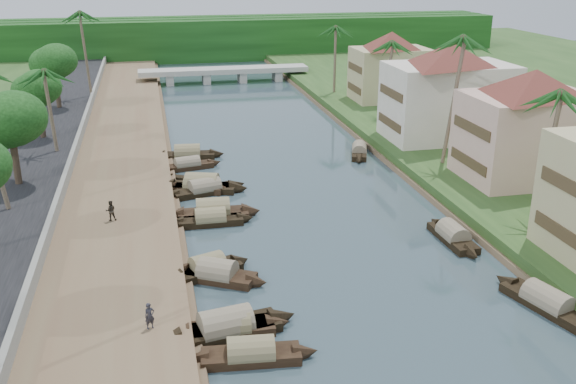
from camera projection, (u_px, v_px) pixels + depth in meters
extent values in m
plane|color=#32454C|center=(359.00, 285.00, 41.36)|extent=(220.00, 220.00, 0.00)
cube|color=brown|center=(115.00, 192.00, 56.36)|extent=(10.00, 180.00, 0.80)
cube|color=#25451B|center=(480.00, 164.00, 63.26)|extent=(16.00, 180.00, 1.20)
cube|color=black|center=(11.00, 196.00, 54.57)|extent=(8.00, 180.00, 1.40)
cube|color=slate|center=(63.00, 186.00, 55.20)|extent=(0.40, 180.00, 1.10)
cube|color=black|center=(210.00, 41.00, 127.03)|extent=(120.00, 4.00, 8.00)
cube|color=black|center=(207.00, 38.00, 131.62)|extent=(120.00, 4.00, 8.00)
cube|color=black|center=(205.00, 35.00, 136.20)|extent=(120.00, 4.00, 8.00)
cube|color=#A9A99E|center=(224.00, 70.00, 106.65)|extent=(28.00, 4.00, 0.80)
cube|color=#A9A99E|center=(170.00, 79.00, 105.24)|extent=(1.20, 3.50, 1.80)
cube|color=#A9A99E|center=(206.00, 78.00, 106.43)|extent=(1.20, 3.50, 1.80)
cube|color=#A9A99E|center=(242.00, 76.00, 107.63)|extent=(1.20, 3.50, 1.80)
cube|color=#A9A99E|center=(277.00, 75.00, 108.82)|extent=(1.20, 3.50, 1.80)
cube|color=#493822|center=(564.00, 235.00, 40.99)|extent=(0.10, 6.40, 0.90)
cube|color=#493822|center=(572.00, 188.00, 39.88)|extent=(0.10, 6.40, 0.90)
cube|color=beige|center=(528.00, 137.00, 56.45)|extent=(11.00, 8.00, 7.50)
pyramid|color=brown|center=(536.00, 82.00, 54.77)|extent=(14.11, 14.11, 2.20)
cube|color=#493822|center=(468.00, 161.00, 56.00)|extent=(0.10, 6.40, 0.90)
cube|color=#493822|center=(472.00, 128.00, 54.96)|extent=(0.10, 6.40, 0.90)
cube|color=silver|center=(448.00, 101.00, 69.00)|extent=(13.00, 8.00, 8.00)
pyramid|color=brown|center=(452.00, 54.00, 67.22)|extent=(15.59, 15.59, 2.20)
cube|color=#493822|center=(389.00, 123.00, 68.39)|extent=(0.10, 6.40, 0.90)
cube|color=#493822|center=(391.00, 93.00, 67.27)|extent=(0.10, 6.40, 0.90)
cube|color=tan|center=(390.00, 74.00, 87.70)|extent=(10.00, 7.00, 7.00)
pyramid|color=brown|center=(392.00, 40.00, 86.10)|extent=(12.62, 12.62, 2.20)
cube|color=#493822|center=(354.00, 88.00, 87.30)|extent=(0.10, 5.60, 0.90)
cube|color=#493822|center=(355.00, 68.00, 86.33)|extent=(0.10, 5.60, 0.90)
cube|color=black|center=(251.00, 357.00, 33.58)|extent=(5.35, 2.13, 0.70)
cone|color=black|center=(306.00, 352.00, 33.86)|extent=(1.63, 1.60, 1.63)
cone|color=black|center=(195.00, 360.00, 33.23)|extent=(1.63, 1.60, 1.63)
cylinder|color=#7E7450|center=(251.00, 351.00, 33.44)|extent=(4.13, 2.07, 1.69)
cube|color=black|center=(226.00, 331.00, 35.94)|extent=(6.40, 2.99, 0.70)
cone|color=black|center=(283.00, 318.00, 37.12)|extent=(2.05, 2.04, 1.96)
cone|color=black|center=(165.00, 343.00, 34.70)|extent=(2.05, 2.04, 1.96)
cylinder|color=gray|center=(226.00, 325.00, 35.81)|extent=(4.98, 2.82, 2.04)
cube|color=black|center=(228.00, 331.00, 35.96)|extent=(5.18, 1.76, 0.70)
cone|color=black|center=(278.00, 324.00, 36.50)|extent=(1.50, 1.58, 1.74)
cone|color=black|center=(176.00, 336.00, 35.37)|extent=(1.50, 1.58, 1.74)
cylinder|color=#7E7450|center=(228.00, 325.00, 35.83)|extent=(3.96, 1.83, 1.83)
cube|color=black|center=(208.00, 272.00, 42.66)|extent=(4.85, 3.22, 0.70)
cone|color=black|center=(241.00, 262.00, 43.91)|extent=(1.81, 1.94, 1.71)
cone|color=black|center=(173.00, 280.00, 41.36)|extent=(1.81, 1.94, 1.71)
cylinder|color=#7E7450|center=(208.00, 267.00, 42.53)|extent=(3.88, 2.91, 1.82)
cube|color=black|center=(218.00, 277.00, 41.92)|extent=(5.25, 4.03, 0.70)
cone|color=black|center=(258.00, 282.00, 41.11)|extent=(2.07, 2.13, 1.78)
cone|color=black|center=(179.00, 271.00, 42.66)|extent=(2.07, 2.13, 1.78)
cylinder|color=gray|center=(217.00, 272.00, 41.78)|extent=(4.26, 3.51, 1.87)
cube|color=black|center=(211.00, 222.00, 50.59)|extent=(5.07, 1.67, 0.70)
cone|color=black|center=(246.00, 219.00, 51.08)|extent=(1.47, 1.45, 1.59)
cone|color=black|center=(175.00, 224.00, 50.05)|extent=(1.47, 1.45, 1.59)
cylinder|color=#7E7450|center=(210.00, 218.00, 50.46)|extent=(3.88, 1.72, 1.65)
cube|color=black|center=(213.00, 215.00, 51.97)|extent=(5.73, 2.40, 0.70)
cone|color=black|center=(252.00, 212.00, 52.41)|extent=(1.76, 1.97, 2.06)
cone|color=black|center=(174.00, 217.00, 51.48)|extent=(1.76, 1.97, 2.06)
cylinder|color=#7E7450|center=(213.00, 211.00, 51.84)|extent=(4.41, 2.41, 2.18)
cube|color=black|center=(205.00, 192.00, 57.10)|extent=(5.99, 3.21, 0.70)
cone|color=black|center=(238.00, 185.00, 58.48)|extent=(1.99, 1.93, 1.72)
cone|color=black|center=(170.00, 197.00, 55.66)|extent=(1.99, 1.93, 1.72)
cylinder|color=gray|center=(205.00, 188.00, 56.97)|extent=(4.70, 2.91, 1.78)
cube|color=black|center=(197.00, 190.00, 57.59)|extent=(4.96, 3.14, 0.70)
cone|color=black|center=(226.00, 190.00, 57.19)|extent=(1.77, 1.79, 1.54)
cone|color=black|center=(169.00, 187.00, 57.94)|extent=(1.77, 1.79, 1.54)
cylinder|color=#7E7450|center=(197.00, 186.00, 57.46)|extent=(3.94, 2.80, 1.61)
cube|color=black|center=(202.00, 188.00, 57.93)|extent=(6.45, 3.88, 0.70)
cone|color=black|center=(239.00, 189.00, 57.58)|extent=(2.27, 2.34, 2.08)
cone|color=black|center=(166.00, 186.00, 58.22)|extent=(2.27, 2.34, 2.08)
cylinder|color=#7E7450|center=(202.00, 184.00, 57.80)|extent=(5.11, 3.51, 2.18)
cube|color=black|center=(187.00, 167.00, 63.69)|extent=(5.31, 2.45, 0.70)
cone|color=black|center=(215.00, 163.00, 64.75)|extent=(1.68, 1.55, 1.45)
cone|color=black|center=(159.00, 170.00, 62.57)|extent=(1.68, 1.55, 1.45)
cylinder|color=gray|center=(187.00, 164.00, 63.55)|extent=(4.14, 2.26, 1.48)
cube|color=black|center=(188.00, 156.00, 67.17)|extent=(5.75, 2.33, 0.70)
cone|color=black|center=(217.00, 154.00, 67.50)|extent=(1.76, 1.78, 1.82)
cone|color=black|center=(157.00, 157.00, 66.79)|extent=(1.76, 1.78, 1.82)
cylinder|color=#7E7450|center=(187.00, 153.00, 67.04)|extent=(4.44, 2.28, 1.90)
cube|color=black|center=(547.00, 306.00, 38.47)|extent=(3.36, 6.31, 0.70)
cone|color=black|center=(505.00, 282.00, 41.22)|extent=(1.97, 2.09, 1.75)
cylinder|color=gray|center=(548.00, 301.00, 38.33)|extent=(3.02, 4.96, 1.79)
cube|color=black|center=(453.00, 239.00, 47.62)|extent=(1.84, 5.35, 0.70)
cone|color=black|center=(435.00, 223.00, 50.27)|extent=(1.56, 1.57, 1.68)
cone|color=black|center=(473.00, 255.00, 44.91)|extent=(1.56, 1.57, 1.68)
cylinder|color=gray|center=(453.00, 234.00, 47.49)|extent=(1.87, 4.10, 1.75)
cube|color=black|center=(359.00, 153.00, 68.29)|extent=(3.10, 5.48, 0.70)
cone|color=black|center=(359.00, 145.00, 71.00)|extent=(1.76, 1.85, 1.53)
cone|color=black|center=(359.00, 160.00, 65.53)|extent=(1.76, 1.85, 1.53)
cylinder|color=gray|center=(359.00, 150.00, 68.16)|extent=(2.76, 4.32, 1.57)
cube|color=black|center=(211.00, 340.00, 35.30)|extent=(3.79, 1.39, 0.35)
cone|color=black|center=(247.00, 332.00, 36.01)|extent=(1.04, 0.96, 0.82)
cone|color=black|center=(173.00, 348.00, 34.60)|extent=(1.04, 0.96, 0.82)
cube|color=black|center=(189.00, 179.00, 60.61)|extent=(3.80, 2.79, 0.35)
cone|color=black|center=(210.00, 182.00, 59.90)|extent=(1.27, 1.20, 0.80)
cone|color=black|center=(168.00, 177.00, 61.32)|extent=(1.27, 1.20, 0.80)
cylinder|color=#74634D|center=(546.00, 156.00, 47.41)|extent=(1.11, 0.36, 9.67)
sphere|color=#1B521B|center=(555.00, 94.00, 45.80)|extent=(3.20, 3.20, 3.20)
cylinder|color=#74634D|center=(450.00, 101.00, 59.74)|extent=(1.57, 0.36, 11.98)
sphere|color=#1B521B|center=(456.00, 38.00, 57.74)|extent=(3.20, 3.20, 3.20)
cylinder|color=#74634D|center=(385.00, 79.00, 78.61)|extent=(1.46, 0.36, 9.00)
sphere|color=#1B521B|center=(387.00, 43.00, 77.11)|extent=(3.20, 3.20, 3.20)
cylinder|color=#74634D|center=(51.00, 111.00, 63.39)|extent=(0.68, 0.36, 8.19)
sphere|color=#1B521B|center=(46.00, 71.00, 62.03)|extent=(3.20, 3.20, 3.20)
cylinder|color=#74634D|center=(335.00, 60.00, 91.97)|extent=(0.38, 0.36, 9.39)
sphere|color=#1B521B|center=(336.00, 28.00, 90.41)|extent=(3.20, 3.20, 3.20)
cylinder|color=#74634D|center=(86.00, 54.00, 88.36)|extent=(0.81, 0.36, 11.50)
sphere|color=#1B521B|center=(82.00, 13.00, 86.45)|extent=(3.20, 3.20, 3.20)
cylinder|color=#4E3E2C|center=(16.00, 162.00, 54.97)|extent=(0.60, 0.60, 3.88)
ellipsoid|color=black|center=(9.00, 120.00, 53.68)|extent=(5.52, 5.52, 4.54)
cylinder|color=#4E3E2C|center=(41.00, 121.00, 69.13)|extent=(0.60, 0.60, 3.62)
ellipsoid|color=black|center=(37.00, 89.00, 67.93)|extent=(4.56, 4.56, 3.75)
cylinder|color=#4E3E2C|center=(58.00, 92.00, 82.84)|extent=(0.60, 0.60, 4.00)
ellipsoid|color=black|center=(54.00, 62.00, 81.51)|extent=(5.21, 5.21, 4.29)
cylinder|color=#4E3E2C|center=(479.00, 117.00, 72.58)|extent=(0.60, 0.60, 3.22)
ellipsoid|color=black|center=(482.00, 90.00, 71.51)|extent=(4.19, 4.19, 3.45)
imported|color=#27262E|center=(150.00, 316.00, 34.86)|extent=(0.65, 0.53, 1.53)
imported|color=#312B22|center=(111.00, 211.00, 49.15)|extent=(0.82, 0.66, 1.60)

